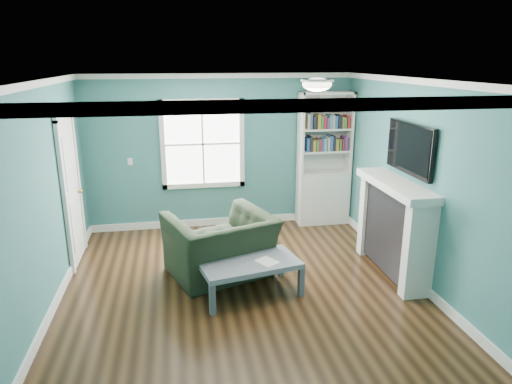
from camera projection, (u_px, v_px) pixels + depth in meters
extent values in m
plane|color=black|center=(243.00, 292.00, 5.74)|extent=(5.00, 5.00, 0.00)
plane|color=teal|center=(221.00, 152.00, 7.74)|extent=(4.50, 0.00, 4.50)
plane|color=teal|center=(298.00, 298.00, 3.02)|extent=(4.50, 0.00, 4.50)
plane|color=teal|center=(40.00, 203.00, 5.00)|extent=(0.00, 5.00, 5.00)
plane|color=teal|center=(418.00, 184.00, 5.76)|extent=(0.00, 5.00, 5.00)
plane|color=white|center=(241.00, 80.00, 5.01)|extent=(5.00, 5.00, 0.00)
cube|color=white|center=(222.00, 221.00, 8.08)|extent=(4.50, 0.03, 0.12)
cube|color=white|center=(55.00, 304.00, 5.35)|extent=(0.03, 5.00, 0.12)
cube|color=white|center=(408.00, 274.00, 6.10)|extent=(0.03, 5.00, 0.12)
cube|color=white|center=(219.00, 76.00, 7.37)|extent=(4.50, 0.04, 0.08)
cube|color=white|center=(303.00, 106.00, 2.68)|extent=(4.50, 0.04, 0.08)
cube|color=white|center=(25.00, 86.00, 4.65)|extent=(0.04, 5.00, 0.08)
cube|color=white|center=(427.00, 82.00, 5.40)|extent=(0.04, 5.00, 0.08)
cube|color=white|center=(203.00, 144.00, 7.64)|extent=(1.24, 0.01, 1.34)
cube|color=white|center=(163.00, 145.00, 7.52)|extent=(0.08, 0.06, 1.50)
cube|color=white|center=(242.00, 143.00, 7.74)|extent=(0.08, 0.06, 1.50)
cube|color=white|center=(204.00, 185.00, 7.83)|extent=(1.40, 0.06, 0.08)
cube|color=white|center=(201.00, 101.00, 7.43)|extent=(1.40, 0.06, 0.08)
cube|color=white|center=(203.00, 144.00, 7.63)|extent=(1.24, 0.03, 0.03)
cube|color=white|center=(203.00, 144.00, 7.63)|extent=(0.03, 0.03, 1.34)
cube|color=silver|center=(322.00, 198.00, 8.08)|extent=(0.90, 0.35, 0.90)
cube|color=silver|center=(301.00, 134.00, 7.69)|extent=(0.04, 0.35, 1.40)
cube|color=silver|center=(349.00, 133.00, 7.83)|extent=(0.04, 0.35, 1.40)
cube|color=silver|center=(322.00, 132.00, 7.92)|extent=(0.90, 0.02, 1.40)
cube|color=silver|center=(327.00, 93.00, 7.57)|extent=(0.90, 0.35, 0.04)
cube|color=silver|center=(323.00, 172.00, 7.95)|extent=(0.84, 0.33, 0.03)
cube|color=silver|center=(324.00, 151.00, 7.85)|extent=(0.84, 0.33, 0.03)
cube|color=silver|center=(325.00, 129.00, 7.74)|extent=(0.84, 0.33, 0.03)
cube|color=silver|center=(326.00, 107.00, 7.64)|extent=(0.84, 0.33, 0.03)
cube|color=#264C8C|center=(325.00, 144.00, 7.79)|extent=(0.70, 0.25, 0.22)
cube|color=black|center=(326.00, 122.00, 7.68)|extent=(0.70, 0.25, 0.22)
cylinder|color=beige|center=(328.00, 99.00, 7.55)|extent=(0.26, 0.06, 0.26)
cube|color=black|center=(395.00, 231.00, 6.12)|extent=(0.30, 1.20, 1.10)
cube|color=black|center=(392.00, 245.00, 6.17)|extent=(0.22, 0.65, 0.70)
cube|color=silver|center=(419.00, 251.00, 5.48)|extent=(0.36, 0.16, 1.20)
cube|color=silver|center=(372.00, 215.00, 6.75)|extent=(0.36, 0.16, 1.20)
cube|color=silver|center=(396.00, 185.00, 5.93)|extent=(0.44, 1.58, 0.10)
cube|color=black|center=(410.00, 148.00, 5.82)|extent=(0.06, 1.10, 0.65)
cube|color=silver|center=(71.00, 192.00, 6.40)|extent=(0.04, 0.80, 2.05)
cube|color=white|center=(65.00, 201.00, 5.98)|extent=(0.05, 0.08, 2.13)
cube|color=white|center=(78.00, 184.00, 6.83)|extent=(0.05, 0.08, 2.13)
cube|color=white|center=(63.00, 116.00, 6.11)|extent=(0.05, 0.98, 0.08)
sphere|color=#BF8C3F|center=(81.00, 191.00, 6.72)|extent=(0.07, 0.07, 0.07)
ellipsoid|color=white|center=(317.00, 84.00, 5.28)|extent=(0.34, 0.34, 0.15)
cylinder|color=white|center=(317.00, 80.00, 5.26)|extent=(0.38, 0.38, 0.03)
cube|color=white|center=(130.00, 161.00, 7.50)|extent=(0.08, 0.01, 0.12)
imported|color=#202D1C|center=(220.00, 235.00, 6.06)|extent=(1.50, 1.23, 1.13)
cube|color=#4C515B|center=(212.00, 300.00, 5.20)|extent=(0.08, 0.08, 0.37)
cube|color=#4C515B|center=(301.00, 282.00, 5.61)|extent=(0.08, 0.08, 0.37)
cube|color=#4C515B|center=(199.00, 277.00, 5.72)|extent=(0.08, 0.08, 0.37)
cube|color=#4C515B|center=(281.00, 263.00, 6.13)|extent=(0.08, 0.08, 0.37)
cube|color=slate|center=(249.00, 264.00, 5.60)|extent=(1.31, 0.89, 0.07)
cube|color=white|center=(267.00, 261.00, 5.58)|extent=(0.31, 0.33, 0.00)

